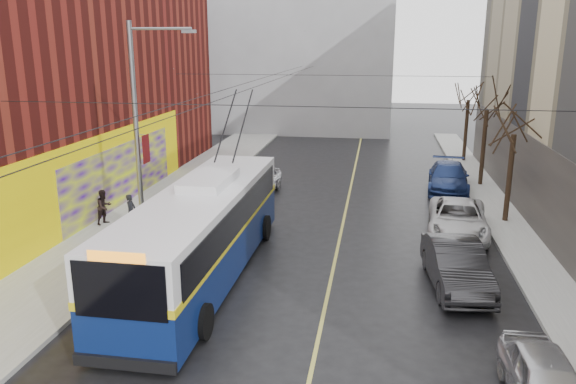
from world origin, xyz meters
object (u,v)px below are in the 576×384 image
at_px(tree_far, 469,89).
at_px(parked_car_b, 456,265).
at_px(streetlight_pole, 140,132).
at_px(pedestrian_b, 104,207).
at_px(tree_mid, 488,96).
at_px(following_car, 258,181).
at_px(trolleybus, 202,231).
at_px(tree_near, 516,117).
at_px(pedestrian_a, 131,212).
at_px(parked_car_d, 448,177).
at_px(parked_car_a, 546,383).
at_px(parked_car_c, 458,219).

height_order(tree_far, parked_car_b, tree_far).
relative_size(streetlight_pole, parked_car_b, 1.85).
bearing_deg(tree_far, pedestrian_b, -136.20).
distance_m(tree_mid, following_car, 13.82).
xyz_separation_m(trolleybus, parked_car_b, (8.88, 0.52, -0.92)).
bearing_deg(tree_near, streetlight_pole, -158.38).
xyz_separation_m(parked_car_b, following_car, (-9.32, 10.96, -0.05)).
relative_size(tree_near, parked_car_b, 1.32).
height_order(trolleybus, parked_car_b, trolleybus).
bearing_deg(pedestrian_a, streetlight_pole, -139.37).
xyz_separation_m(tree_mid, trolleybus, (-12.08, -15.20, -3.53)).
bearing_deg(tree_mid, parked_car_d, -146.60).
xyz_separation_m(tree_near, parked_car_b, (-3.20, -7.68, -4.18)).
relative_size(tree_near, pedestrian_b, 3.98).
distance_m(parked_car_a, following_car, 20.45).
distance_m(trolleybus, parked_car_c, 11.46).
bearing_deg(pedestrian_a, tree_near, -74.15).
height_order(trolleybus, following_car, trolleybus).
relative_size(following_car, pedestrian_a, 2.80).
relative_size(tree_far, parked_car_d, 1.21).
distance_m(parked_car_a, pedestrian_a, 18.02).
bearing_deg(parked_car_d, streetlight_pole, -133.10).
distance_m(tree_mid, parked_car_c, 10.42).
relative_size(streetlight_pole, parked_car_a, 2.31).
relative_size(parked_car_b, parked_car_c, 0.91).
bearing_deg(parked_car_a, parked_car_c, 89.90).
xyz_separation_m(streetlight_pole, trolleybus, (3.05, -2.20, -3.13)).
relative_size(tree_far, pedestrian_a, 4.19).
height_order(parked_car_a, parked_car_c, parked_car_c).
relative_size(tree_mid, following_car, 1.52).
xyz_separation_m(parked_car_c, pedestrian_b, (-15.80, -1.43, 0.21)).
height_order(following_car, pedestrian_b, pedestrian_b).
bearing_deg(tree_far, parked_car_c, -98.66).
relative_size(parked_car_d, pedestrian_a, 3.45).
height_order(tree_far, pedestrian_a, tree_far).
bearing_deg(parked_car_d, parked_car_a, -84.74).
distance_m(parked_car_c, parked_car_d, 7.77).
height_order(streetlight_pole, parked_car_c, streetlight_pole).
xyz_separation_m(trolleybus, pedestrian_b, (-6.17, 4.70, -0.77)).
bearing_deg(parked_car_c, pedestrian_a, -167.41).
relative_size(tree_near, pedestrian_a, 4.08).
distance_m(tree_near, tree_mid, 7.01).
height_order(parked_car_d, pedestrian_b, pedestrian_b).
bearing_deg(tree_mid, pedestrian_b, -150.08).
relative_size(following_car, pedestrian_b, 2.73).
bearing_deg(pedestrian_b, parked_car_b, -83.09).
distance_m(parked_car_b, pedestrian_b, 15.62).
bearing_deg(following_car, pedestrian_b, -123.28).
distance_m(tree_mid, tree_far, 7.00).
xyz_separation_m(trolleybus, pedestrian_a, (-4.67, 4.28, -0.79)).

